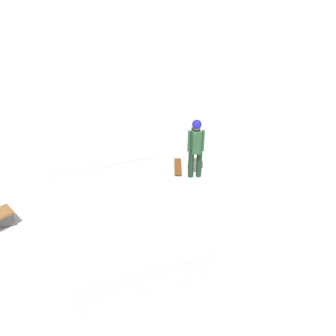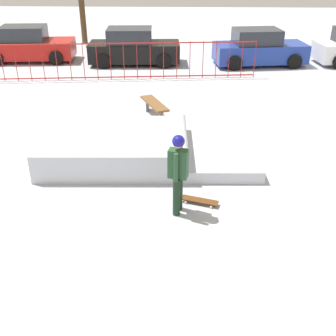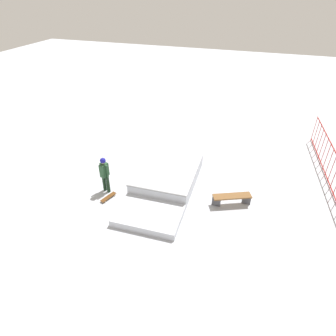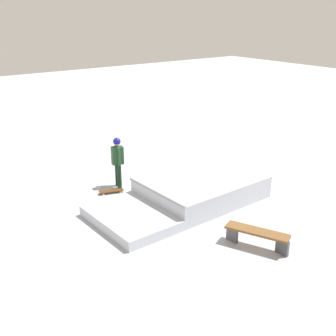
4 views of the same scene
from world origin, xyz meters
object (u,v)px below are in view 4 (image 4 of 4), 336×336
skate_ramp (190,193)px  skater (118,159)px  skateboard (111,191)px  park_bench (257,235)px

skate_ramp → skater: skater is taller
skate_ramp → skateboard: (1.63, -2.06, -0.24)m
skater → skate_ramp: bearing=-50.6°
skate_ramp → skateboard: bearing=-53.4°
skate_ramp → park_bench: (0.35, 3.06, 0.04)m
skater → skateboard: 1.09m
skate_ramp → skater: 2.74m
skater → skateboard: size_ratio=2.10×
skate_ramp → skateboard: 2.64m
skate_ramp → park_bench: skate_ramp is taller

